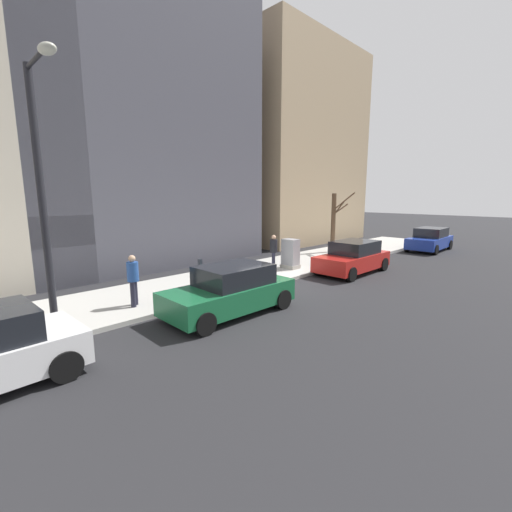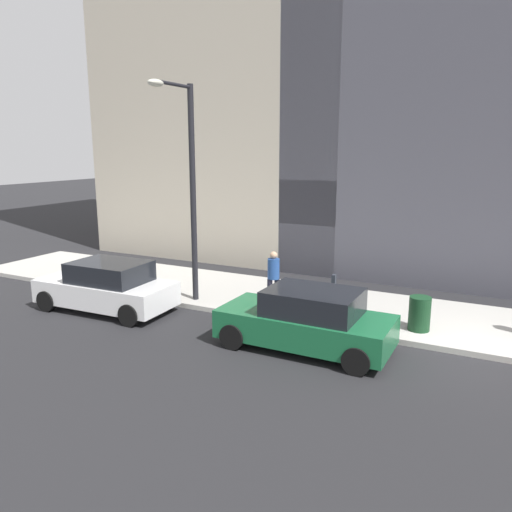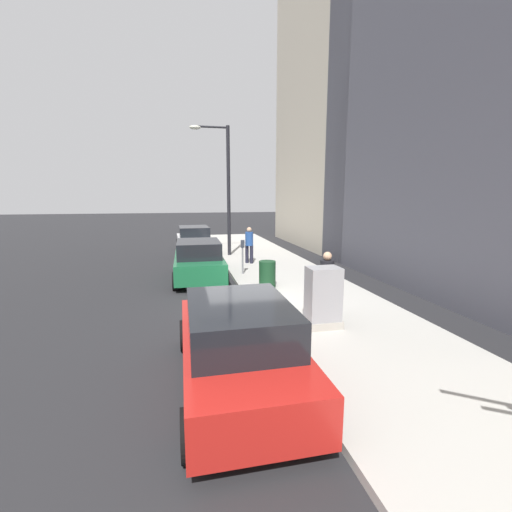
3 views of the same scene
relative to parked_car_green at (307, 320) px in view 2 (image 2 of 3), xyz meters
The scene contains 8 objects.
ground_plane 4.02m from the parked_car_green, 71.27° to the right, with size 120.00×120.00×0.00m, color #232326.
sidewalk 5.01m from the parked_car_green, 48.87° to the right, with size 4.00×36.00×0.15m, color #B2AFA8.
parked_car_green is the anchor object (origin of this frame).
parked_car_white 6.47m from the parked_car_green, 89.39° to the left, with size 2.05×4.26×1.52m.
parking_meter 1.74m from the parked_car_green, ahead, with size 0.14×0.10×1.35m.
streetlamp 5.74m from the parked_car_green, 70.78° to the left, with size 1.97×0.32×6.50m.
trash_bin 3.17m from the parked_car_green, 46.71° to the right, with size 0.56×0.56×0.90m, color #14381E.
pedestrian_midblock 3.16m from the parked_car_green, 40.00° to the left, with size 0.36×0.36×1.66m.
Camera 2 is at (-12.10, -0.35, 4.83)m, focal length 35.00 mm.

